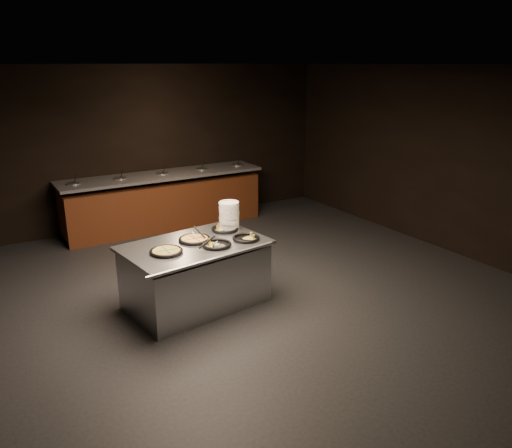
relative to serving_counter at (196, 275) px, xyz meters
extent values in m
cube|color=black|center=(0.81, -0.39, -0.40)|extent=(7.00, 8.00, 0.01)
cube|color=black|center=(0.81, -0.39, 2.51)|extent=(7.00, 8.00, 0.01)
cube|color=black|center=(0.81, 3.61, 1.06)|extent=(7.00, 0.01, 2.90)
cube|color=black|center=(4.32, -0.39, 1.06)|extent=(0.01, 8.00, 2.90)
cube|color=#532313|center=(0.81, 3.18, 0.03)|extent=(3.60, 0.75, 0.85)
cube|color=#57575C|center=(0.81, 3.18, 0.58)|extent=(3.70, 0.83, 0.05)
cube|color=#3E160E|center=(0.81, 3.18, -0.35)|extent=(3.60, 0.69, 0.08)
cylinder|color=silver|center=(-0.74, 3.18, 0.59)|extent=(0.22, 0.22, 0.08)
cylinder|color=#55702C|center=(-0.74, 3.18, 0.61)|extent=(0.19, 0.19, 0.02)
cylinder|color=black|center=(-0.71, 3.16, 0.70)|extent=(0.04, 0.10, 0.19)
cylinder|color=silver|center=(0.04, 3.18, 0.59)|extent=(0.22, 0.22, 0.08)
cylinder|color=#55702C|center=(0.04, 3.18, 0.61)|extent=(0.19, 0.19, 0.02)
cylinder|color=black|center=(0.07, 3.16, 0.70)|extent=(0.04, 0.10, 0.19)
cylinder|color=silver|center=(0.81, 3.18, 0.59)|extent=(0.22, 0.22, 0.08)
cylinder|color=#55702C|center=(0.81, 3.18, 0.61)|extent=(0.19, 0.19, 0.02)
cylinder|color=black|center=(0.84, 3.16, 0.70)|extent=(0.04, 0.10, 0.19)
cylinder|color=silver|center=(1.59, 3.18, 0.59)|extent=(0.22, 0.22, 0.08)
cylinder|color=#55702C|center=(1.59, 3.18, 0.61)|extent=(0.19, 0.19, 0.02)
cylinder|color=black|center=(1.62, 3.16, 0.70)|extent=(0.04, 0.10, 0.19)
cylinder|color=silver|center=(2.36, 3.18, 0.59)|extent=(0.22, 0.22, 0.08)
cylinder|color=#55702C|center=(2.36, 3.18, 0.61)|extent=(0.19, 0.19, 0.02)
cylinder|color=black|center=(2.39, 3.16, 0.70)|extent=(0.04, 0.10, 0.19)
cube|color=silver|center=(0.00, 0.00, -0.03)|extent=(1.75, 1.20, 0.73)
cube|color=silver|center=(0.00, 0.00, 0.40)|extent=(1.84, 1.29, 0.04)
cylinder|color=silver|center=(0.00, -0.54, 0.40)|extent=(1.70, 0.27, 0.04)
cylinder|color=white|center=(0.63, 0.28, 0.61)|extent=(0.26, 0.26, 0.37)
cylinder|color=black|center=(-0.41, -0.11, 0.43)|extent=(0.37, 0.37, 0.01)
torus|color=black|center=(-0.41, -0.11, 0.44)|extent=(0.39, 0.39, 0.04)
torus|color=olive|center=(-0.41, -0.11, 0.45)|extent=(0.33, 0.33, 0.03)
cylinder|color=#D1B253|center=(-0.41, -0.11, 0.44)|extent=(0.29, 0.29, 0.02)
cube|color=black|center=(-0.41, -0.11, 0.45)|extent=(0.02, 0.29, 0.00)
cube|color=black|center=(-0.41, -0.11, 0.45)|extent=(0.29, 0.02, 0.00)
cylinder|color=black|center=(0.05, 0.10, 0.43)|extent=(0.37, 0.37, 0.01)
torus|color=black|center=(0.05, 0.10, 0.44)|extent=(0.40, 0.40, 0.04)
torus|color=olive|center=(0.05, 0.10, 0.45)|extent=(0.34, 0.34, 0.03)
cylinder|color=#F0A457|center=(0.05, 0.10, 0.44)|extent=(0.29, 0.29, 0.02)
cube|color=black|center=(0.05, 0.10, 0.45)|extent=(0.03, 0.29, 0.00)
cube|color=black|center=(0.05, 0.10, 0.45)|extent=(0.29, 0.03, 0.00)
cylinder|color=black|center=(0.56, 0.26, 0.43)|extent=(0.33, 0.33, 0.01)
torus|color=black|center=(0.56, 0.26, 0.44)|extent=(0.35, 0.35, 0.04)
cylinder|color=black|center=(0.20, -0.21, 0.43)|extent=(0.34, 0.34, 0.01)
torus|color=black|center=(0.20, -0.21, 0.44)|extent=(0.36, 0.36, 0.04)
cylinder|color=black|center=(0.61, -0.20, 0.43)|extent=(0.32, 0.32, 0.01)
torus|color=black|center=(0.61, -0.20, 0.44)|extent=(0.34, 0.34, 0.04)
cube|color=silver|center=(0.04, 0.24, 0.44)|extent=(0.13, 0.14, 0.00)
cylinder|color=black|center=(0.12, 0.10, 0.52)|extent=(0.09, 0.19, 0.14)
cylinder|color=silver|center=(0.08, 0.17, 0.47)|extent=(0.05, 0.10, 0.08)
cube|color=silver|center=(0.20, -0.29, 0.44)|extent=(0.12, 0.10, 0.00)
cylinder|color=black|center=(0.03, -0.30, 0.53)|extent=(0.23, 0.04, 0.14)
cylinder|color=silver|center=(0.11, -0.30, 0.48)|extent=(0.12, 0.02, 0.09)
camera|label=1|loc=(-2.30, -5.28, 2.53)|focal=35.00mm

